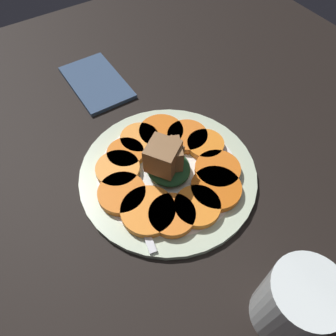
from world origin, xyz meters
The scene contains 18 objects.
table_slab centered at (0.00, 0.00, 1.00)cm, with size 120.00×120.00×2.00cm, color black.
plate centered at (0.00, 0.00, 2.52)cm, with size 29.47×29.47×1.05cm.
carrot_slice_0 centered at (-4.21, 6.77, 3.73)cm, with size 7.16×7.16×1.25cm, color orange.
carrot_slice_1 centered at (-7.53, 3.38, 3.73)cm, with size 7.92×7.92×1.25cm, color #D76215.
carrot_slice_2 centered at (-8.29, -0.65, 3.73)cm, with size 6.75×6.75×1.25cm, color orange.
carrot_slice_3 centered at (-6.67, -4.32, 3.73)cm, with size 6.30×6.30×1.25cm, color orange.
carrot_slice_4 centered at (-4.46, -6.95, 3.73)cm, with size 7.29×7.29×1.25cm, color orange.
carrot_slice_5 centered at (-0.14, -8.57, 3.73)cm, with size 7.55×7.55×1.25cm, color orange.
carrot_slice_6 centered at (4.86, -6.68, 3.73)cm, with size 8.37×8.37×1.25cm, color orange.
carrot_slice_7 centered at (7.42, -4.04, 3.73)cm, with size 7.11×7.11×1.25cm, color orange.
carrot_slice_8 centered at (8.25, 0.03, 3.73)cm, with size 7.12×7.12×1.25cm, color orange.
carrot_slice_9 centered at (7.22, 4.36, 3.73)cm, with size 8.04×8.04×1.25cm, color #D56013.
carrot_slice_10 centered at (4.45, 6.82, 3.73)cm, with size 7.50×7.50×1.25cm, color orange.
carrot_slice_11 centered at (-0.91, 8.32, 3.73)cm, with size 6.42×6.42×1.25cm, color orange.
center_pile centered at (-0.16, -0.21, 6.32)cm, with size 7.85×7.70×7.08cm.
fork centered at (0.77, -7.29, 3.30)cm, with size 19.39×5.55×0.40cm.
water_glass centered at (26.29, 0.58, 7.57)cm, with size 8.31×8.31×11.15cm.
napkin centered at (-27.83, 0.15, 2.40)cm, with size 16.86×10.12×0.80cm.
Camera 1 is at (26.35, -16.90, 47.47)cm, focal length 35.00 mm.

